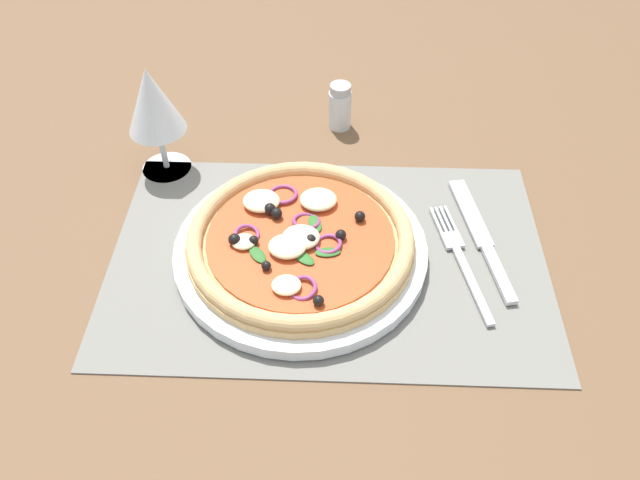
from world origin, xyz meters
The scene contains 8 objects.
ground_plane centered at (0.00, 0.00, -1.20)cm, with size 190.00×140.00×2.40cm, color brown.
placemat centered at (0.00, 0.00, 0.20)cm, with size 49.66×32.65×0.40cm, color slate.
plate centered at (-3.14, -0.12, 1.15)cm, with size 28.69×28.69×1.50cm, color white.
pizza centered at (-3.22, -0.05, 3.01)cm, with size 25.71×25.71×2.69cm.
fork centered at (14.95, 0.40, 0.62)cm, with size 5.40×17.90×0.44cm.
knife centered at (17.86, 3.53, 0.65)cm, with size 5.39×19.95×0.62cm.
wine_glass centered at (-21.76, 15.17, 10.23)cm, with size 7.20×7.20×14.90cm.
pepper_shaker centered at (0.90, 25.37, 3.25)cm, with size 3.20×3.20×6.70cm.
Camera 1 is at (0.85, -48.85, 54.07)cm, focal length 35.58 mm.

